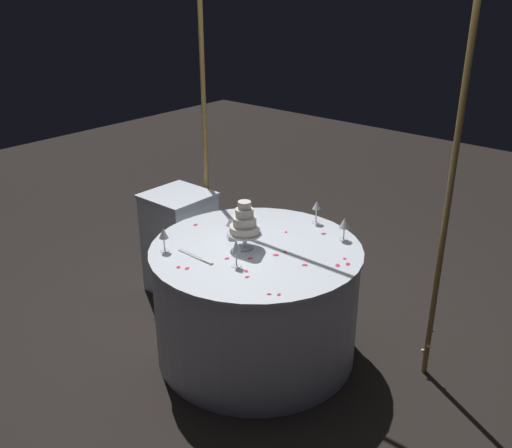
% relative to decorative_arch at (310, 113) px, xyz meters
% --- Properties ---
extents(ground_plane, '(12.00, 12.00, 0.00)m').
position_rel_decorative_arch_xyz_m(ground_plane, '(-0.00, -0.54, -1.55)').
color(ground_plane, black).
extents(decorative_arch, '(1.99, 0.06, 2.42)m').
position_rel_decorative_arch_xyz_m(decorative_arch, '(0.00, 0.00, 0.00)').
color(decorative_arch, olive).
rests_on(decorative_arch, ground).
extents(main_table, '(1.35, 1.35, 0.78)m').
position_rel_decorative_arch_xyz_m(main_table, '(-0.00, -0.54, -1.15)').
color(main_table, silver).
rests_on(main_table, ground).
extents(side_table, '(0.46, 0.46, 0.82)m').
position_rel_decorative_arch_xyz_m(side_table, '(-1.01, -0.28, -1.13)').
color(side_table, silver).
rests_on(side_table, ground).
extents(tiered_cake, '(0.22, 0.22, 0.31)m').
position_rel_decorative_arch_xyz_m(tiered_cake, '(-0.05, -0.58, -0.60)').
color(tiered_cake, silver).
rests_on(tiered_cake, main_table).
extents(wine_glass_0, '(0.06, 0.06, 0.14)m').
position_rel_decorative_arch_xyz_m(wine_glass_0, '(-0.23, -0.52, -0.66)').
color(wine_glass_0, silver).
rests_on(wine_glass_0, main_table).
extents(wine_glass_1, '(0.06, 0.06, 0.15)m').
position_rel_decorative_arch_xyz_m(wine_glass_1, '(-0.40, -0.94, -0.65)').
color(wine_glass_1, silver).
rests_on(wine_glass_1, main_table).
extents(wine_glass_2, '(0.06, 0.06, 0.16)m').
position_rel_decorative_arch_xyz_m(wine_glass_2, '(0.06, 0.04, -0.65)').
color(wine_glass_2, silver).
rests_on(wine_glass_2, main_table).
extents(wine_glass_3, '(0.06, 0.06, 0.17)m').
position_rel_decorative_arch_xyz_m(wine_glass_3, '(0.07, -0.80, -0.64)').
color(wine_glass_3, silver).
rests_on(wine_glass_3, main_table).
extents(wine_glass_4, '(0.07, 0.07, 0.16)m').
position_rel_decorative_arch_xyz_m(wine_glass_4, '(0.35, -0.08, -0.65)').
color(wine_glass_4, silver).
rests_on(wine_glass_4, main_table).
extents(cake_knife, '(0.30, 0.03, 0.01)m').
position_rel_decorative_arch_xyz_m(cake_knife, '(-0.18, -0.88, -0.76)').
color(cake_knife, silver).
rests_on(cake_knife, main_table).
extents(rose_petal_0, '(0.03, 0.03, 0.00)m').
position_rel_decorative_arch_xyz_m(rose_petal_0, '(0.42, -0.92, -0.76)').
color(rose_petal_0, '#E02D47').
rests_on(rose_petal_0, main_table).
extents(rose_petal_1, '(0.03, 0.04, 0.00)m').
position_rel_decorative_arch_xyz_m(rose_petal_1, '(-0.04, -0.76, -0.76)').
color(rose_petal_1, '#E02D47').
rests_on(rose_petal_1, main_table).
extents(rose_petal_2, '(0.03, 0.03, 0.00)m').
position_rel_decorative_arch_xyz_m(rose_petal_2, '(0.21, -0.86, -0.76)').
color(rose_petal_2, '#E02D47').
rests_on(rose_petal_2, main_table).
extents(rose_petal_3, '(0.03, 0.03, 0.00)m').
position_rel_decorative_arch_xyz_m(rose_petal_3, '(-0.15, -0.46, -0.76)').
color(rose_petal_3, '#E02D47').
rests_on(rose_petal_3, main_table).
extents(rose_petal_4, '(0.03, 0.03, 0.00)m').
position_rel_decorative_arch_xyz_m(rose_petal_4, '(0.18, -0.47, -0.76)').
color(rose_petal_4, '#E02D47').
rests_on(rose_petal_4, main_table).
extents(rose_petal_5, '(0.05, 0.04, 0.00)m').
position_rel_decorative_arch_xyz_m(rose_petal_5, '(0.16, -0.54, -0.76)').
color(rose_petal_5, '#E02D47').
rests_on(rose_petal_5, main_table).
extents(rose_petal_6, '(0.03, 0.03, 0.00)m').
position_rel_decorative_arch_xyz_m(rose_petal_6, '(-0.00, -0.23, -0.76)').
color(rose_petal_6, '#E02D47').
rests_on(rose_petal_6, main_table).
extents(rose_petal_7, '(0.04, 0.05, 0.00)m').
position_rel_decorative_arch_xyz_m(rose_petal_7, '(0.52, -0.40, -0.76)').
color(rose_petal_7, '#E02D47').
rests_on(rose_petal_7, main_table).
extents(rose_petal_8, '(0.03, 0.04, 0.00)m').
position_rel_decorative_arch_xyz_m(rose_petal_8, '(-0.13, -1.01, -0.76)').
color(rose_petal_8, '#E02D47').
rests_on(rose_petal_8, main_table).
extents(rose_petal_9, '(0.04, 0.04, 0.00)m').
position_rel_decorative_arch_xyz_m(rose_petal_9, '(0.37, -0.53, -0.76)').
color(rose_petal_9, '#E02D47').
rests_on(rose_petal_9, main_table).
extents(rose_petal_10, '(0.04, 0.04, 0.00)m').
position_rel_decorative_arch_xyz_m(rose_petal_10, '(0.07, -0.67, -0.76)').
color(rose_petal_10, '#E02D47').
rests_on(rose_petal_10, main_table).
extents(rose_petal_11, '(0.04, 0.05, 0.00)m').
position_rel_decorative_arch_xyz_m(rose_petal_11, '(0.56, -0.35, -0.76)').
color(rose_petal_11, '#E02D47').
rests_on(rose_petal_11, main_table).
extents(rose_petal_12, '(0.03, 0.03, 0.00)m').
position_rel_decorative_arch_xyz_m(rose_petal_12, '(0.51, -0.30, -0.76)').
color(rose_petal_12, '#E02D47').
rests_on(rose_petal_12, main_table).
extents(rose_petal_13, '(0.04, 0.04, 0.00)m').
position_rel_decorative_arch_xyz_m(rose_petal_13, '(0.20, -0.08, -0.76)').
color(rose_petal_13, '#E02D47').
rests_on(rose_petal_13, main_table).
extents(rose_petal_14, '(0.03, 0.04, 0.00)m').
position_rel_decorative_arch_xyz_m(rose_petal_14, '(-0.55, -0.54, -0.76)').
color(rose_petal_14, '#E02D47').
rests_on(rose_petal_14, main_table).
extents(rose_petal_15, '(0.04, 0.03, 0.00)m').
position_rel_decorative_arch_xyz_m(rose_petal_15, '(0.16, -0.81, -0.76)').
color(rose_petal_15, '#E02D47').
rests_on(rose_petal_15, main_table).
extents(rose_petal_16, '(0.04, 0.04, 0.00)m').
position_rel_decorative_arch_xyz_m(rose_petal_16, '(-0.18, -1.03, -0.76)').
color(rose_petal_16, '#E02D47').
rests_on(rose_petal_16, main_table).
extents(rose_petal_17, '(0.02, 0.03, 0.00)m').
position_rel_decorative_arch_xyz_m(rose_petal_17, '(-0.19, -0.33, -0.76)').
color(rose_petal_17, '#E02D47').
rests_on(rose_petal_17, main_table).
extents(rose_petal_18, '(0.02, 0.03, 0.00)m').
position_rel_decorative_arch_xyz_m(rose_petal_18, '(0.47, -0.89, -0.76)').
color(rose_petal_18, '#E02D47').
rests_on(rose_petal_18, main_table).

